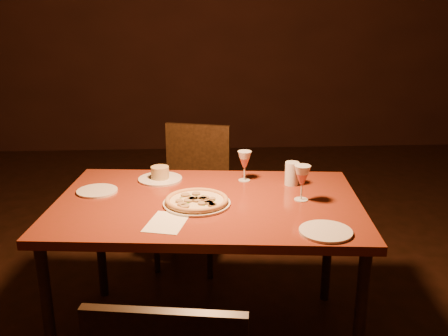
{
  "coord_description": "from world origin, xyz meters",
  "views": [
    {
      "loc": [
        -0.34,
        -2.35,
        1.61
      ],
      "look_at": [
        -0.21,
        -0.13,
        0.9
      ],
      "focal_mm": 40.0,
      "sensor_mm": 36.0,
      "label": 1
    }
  ],
  "objects": [
    {
      "name": "wine_glass_far",
      "position": [
        -0.09,
        0.09,
        0.84
      ],
      "size": [
        0.07,
        0.07,
        0.16
      ],
      "primitive_type": null,
      "color": "#BE5A4F",
      "rests_on": "dining_table"
    },
    {
      "name": "pizza_plate",
      "position": [
        -0.34,
        -0.23,
        0.78
      ],
      "size": [
        0.31,
        0.31,
        0.03
      ],
      "color": "silver",
      "rests_on": "dining_table"
    },
    {
      "name": "dining_table",
      "position": [
        -0.29,
        -0.18,
        0.69
      ],
      "size": [
        1.49,
        1.04,
        0.76
      ],
      "rotation": [
        0.0,
        0.0,
        -0.09
      ],
      "color": "maroon",
      "rests_on": "floor"
    },
    {
      "name": "side_plate_left",
      "position": [
        -0.82,
        -0.04,
        0.76
      ],
      "size": [
        0.2,
        0.2,
        0.01
      ],
      "primitive_type": "cylinder",
      "color": "silver",
      "rests_on": "dining_table"
    },
    {
      "name": "water_tumbler",
      "position": [
        0.15,
        0.01,
        0.82
      ],
      "size": [
        0.07,
        0.07,
        0.12
      ],
      "primitive_type": "cylinder",
      "color": "silver",
      "rests_on": "dining_table"
    },
    {
      "name": "chair_far",
      "position": [
        -0.36,
        0.71,
        0.5
      ],
      "size": [
        0.53,
        0.53,
        0.89
      ],
      "rotation": [
        0.0,
        0.0,
        -0.28
      ],
      "color": "black",
      "rests_on": "floor"
    },
    {
      "name": "ramekin_saucer",
      "position": [
        -0.52,
        0.13,
        0.78
      ],
      "size": [
        0.23,
        0.23,
        0.07
      ],
      "color": "silver",
      "rests_on": "dining_table"
    },
    {
      "name": "floor",
      "position": [
        0.0,
        0.0,
        0.0
      ],
      "size": [
        7.0,
        7.0,
        0.0
      ],
      "primitive_type": "plane",
      "color": "#321810",
      "rests_on": "ground"
    },
    {
      "name": "wine_glass_right",
      "position": [
        0.15,
        -0.2,
        0.84
      ],
      "size": [
        0.08,
        0.08,
        0.17
      ],
      "primitive_type": null,
      "color": "#BE5A4F",
      "rests_on": "dining_table"
    },
    {
      "name": "menu_card",
      "position": [
        -0.46,
        -0.43,
        0.76
      ],
      "size": [
        0.2,
        0.25,
        0.0
      ],
      "primitive_type": "cube",
      "rotation": [
        0.0,
        0.0,
        -0.26
      ],
      "color": "white",
      "rests_on": "dining_table"
    },
    {
      "name": "pendant_light",
      "position": [
        -0.29,
        -0.18,
        1.62
      ],
      "size": [
        0.12,
        0.12,
        0.12
      ],
      "primitive_type": "sphere",
      "color": "#FF9147",
      "rests_on": "ceiling"
    },
    {
      "name": "back_wall",
      "position": [
        0.0,
        3.5,
        1.5
      ],
      "size": [
        6.0,
        0.04,
        3.0
      ],
      "primitive_type": "cube",
      "color": "black",
      "rests_on": "floor"
    },
    {
      "name": "side_plate_near",
      "position": [
        0.18,
        -0.56,
        0.76
      ],
      "size": [
        0.21,
        0.21,
        0.01
      ],
      "primitive_type": "cylinder",
      "color": "silver",
      "rests_on": "dining_table"
    }
  ]
}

